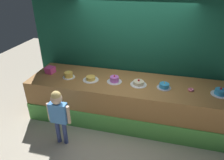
{
  "coord_description": "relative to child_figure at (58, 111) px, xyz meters",
  "views": [
    {
      "loc": [
        0.61,
        -3.13,
        2.97
      ],
      "look_at": [
        -0.27,
        0.35,
        1.08
      ],
      "focal_mm": 31.83,
      "sensor_mm": 36.0,
      "label": 1
    }
  ],
  "objects": [
    {
      "name": "cake_center_right",
      "position": [
        1.33,
        1.04,
        0.21
      ],
      "size": [
        0.35,
        0.35,
        0.13
      ],
      "color": "white",
      "rests_on": "stage_platform"
    },
    {
      "name": "cake_center_left",
      "position": [
        0.81,
        1.04,
        0.23
      ],
      "size": [
        0.32,
        0.32,
        0.15
      ],
      "color": "white",
      "rests_on": "stage_platform"
    },
    {
      "name": "donut",
      "position": [
        2.37,
        1.05,
        0.2
      ],
      "size": [
        0.12,
        0.12,
        0.04
      ],
      "primitive_type": "torus",
      "color": "pink",
      "rests_on": "stage_platform"
    },
    {
      "name": "curtain_backdrop",
      "position": [
        1.07,
        1.76,
        0.61
      ],
      "size": [
        4.84,
        0.08,
        2.75
      ],
      "primitive_type": "cube",
      "color": "#144C38",
      "rests_on": "ground_plane"
    },
    {
      "name": "cake_right",
      "position": [
        1.85,
        1.03,
        0.22
      ],
      "size": [
        0.29,
        0.29,
        0.14
      ],
      "color": "silver",
      "rests_on": "stage_platform"
    },
    {
      "name": "ground_plane",
      "position": [
        1.07,
        0.5,
        -0.77
      ],
      "size": [
        12.0,
        12.0,
        0.0
      ],
      "primitive_type": "plane",
      "color": "#BCB29E"
    },
    {
      "name": "pink_box",
      "position": [
        -0.75,
        1.11,
        0.25
      ],
      "size": [
        0.21,
        0.21,
        0.14
      ],
      "primitive_type": "cube",
      "rotation": [
        0.0,
        0.0,
        -0.17
      ],
      "color": "#F34699",
      "rests_on": "stage_platform"
    },
    {
      "name": "cake_far_right",
      "position": [
        2.89,
        1.02,
        0.23
      ],
      "size": [
        0.32,
        0.32,
        0.16
      ],
      "color": "silver",
      "rests_on": "stage_platform"
    },
    {
      "name": "cake_left",
      "position": [
        0.29,
        0.99,
        0.21
      ],
      "size": [
        0.35,
        0.35,
        0.08
      ],
      "color": "white",
      "rests_on": "stage_platform"
    },
    {
      "name": "cake_far_left",
      "position": [
        -0.23,
        0.99,
        0.23
      ],
      "size": [
        0.28,
        0.28,
        0.18
      ],
      "color": "white",
      "rests_on": "stage_platform"
    },
    {
      "name": "child_figure",
      "position": [
        0.0,
        0.0,
        0.0
      ],
      "size": [
        0.46,
        0.21,
        1.19
      ],
      "color": "#3F4C8C",
      "rests_on": "ground_plane"
    },
    {
      "name": "stage_platform",
      "position": [
        1.07,
        1.08,
        -0.3
      ],
      "size": [
        4.29,
        1.18,
        0.94
      ],
      "color": "#9E6B38",
      "rests_on": "ground_plane"
    }
  ]
}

